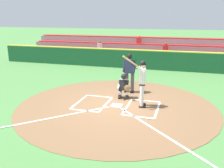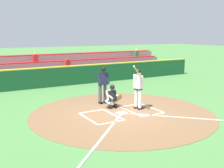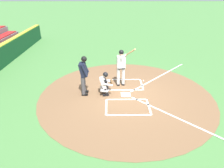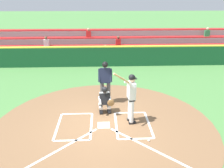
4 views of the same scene
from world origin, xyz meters
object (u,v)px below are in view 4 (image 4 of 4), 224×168
at_px(batter, 131,95).
at_px(plate_umpire, 105,79).
at_px(catcher, 105,99).
at_px(baseball, 149,141).

relative_size(batter, plate_umpire, 1.14).
distance_m(batter, catcher, 1.31).
relative_size(plate_umpire, baseball, 25.20).
bearing_deg(plate_umpire, catcher, 88.41).
bearing_deg(batter, plate_umpire, -62.99).
xyz_separation_m(batter, plate_umpire, (0.89, -1.74, -0.02)).
distance_m(catcher, baseball, 2.49).
bearing_deg(plate_umpire, batter, 117.01).
bearing_deg(batter, baseball, 110.29).
height_order(catcher, plate_umpire, plate_umpire).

